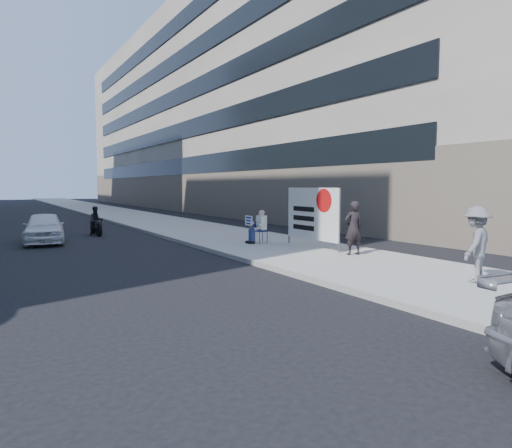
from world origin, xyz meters
TOP-DOWN VIEW (x-y plane):
  - ground at (0.00, 0.00)m, footprint 160.00×160.00m
  - near_sidewalk at (4.00, 20.00)m, footprint 5.00×120.00m
  - near_building at (17.00, 32.00)m, footprint 14.00×70.00m
  - seated_protester at (3.77, 5.66)m, footprint 0.83×1.12m
  - jogger at (4.39, -3.33)m, footprint 1.31×0.98m
  - pedestrian_woman at (4.86, 1.36)m, footprint 0.71×0.54m
  - protest_banner at (4.78, 3.47)m, footprint 0.08×3.06m
  - white_sedan_near at (-3.46, 11.21)m, footprint 2.00×3.99m
  - motorcycle at (-0.96, 13.16)m, footprint 0.73×2.05m

SIDE VIEW (x-z plane):
  - ground at x=0.00m, z-range 0.00..0.00m
  - near_sidewalk at x=4.00m, z-range 0.00..0.15m
  - motorcycle at x=-0.96m, z-range -0.08..1.35m
  - white_sedan_near at x=-3.46m, z-range 0.00..1.30m
  - seated_protester at x=3.77m, z-range 0.22..1.53m
  - pedestrian_woman at x=4.86m, z-range 0.15..1.92m
  - jogger at x=4.39m, z-range 0.15..1.95m
  - protest_banner at x=4.78m, z-range 0.30..2.50m
  - near_building at x=17.00m, z-range 0.00..20.00m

